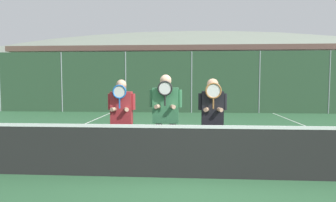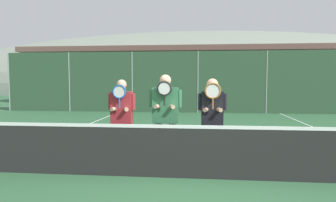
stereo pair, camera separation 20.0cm
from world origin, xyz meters
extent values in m
plane|color=#2D5B38|center=(0.00, 0.00, 0.00)|extent=(120.00, 120.00, 0.00)
ellipsoid|color=gray|center=(0.00, 49.63, 0.00)|extent=(98.27, 54.59, 19.11)
cube|color=beige|center=(-1.38, 17.53, 1.82)|extent=(22.15, 5.00, 3.65)
cube|color=brown|center=(-1.38, 17.53, 3.83)|extent=(22.65, 5.50, 0.36)
cylinder|color=gray|center=(-10.32, 10.41, 1.58)|extent=(0.06, 0.06, 3.16)
cylinder|color=gray|center=(-6.88, 10.41, 1.58)|extent=(0.06, 0.06, 3.16)
cylinder|color=gray|center=(-3.44, 10.41, 1.58)|extent=(0.06, 0.06, 3.16)
cylinder|color=gray|center=(0.00, 10.41, 1.58)|extent=(0.06, 0.06, 3.16)
cylinder|color=gray|center=(3.44, 10.41, 1.58)|extent=(0.06, 0.06, 3.16)
cylinder|color=gray|center=(6.88, 10.41, 1.58)|extent=(0.06, 0.06, 3.16)
cube|color=#2D4C33|center=(0.00, 10.41, 1.58)|extent=(20.64, 0.02, 3.16)
cube|color=black|center=(0.00, 0.00, 0.44)|extent=(10.95, 0.02, 0.88)
cube|color=white|center=(0.00, 0.00, 0.90)|extent=(10.95, 0.03, 0.06)
cube|color=white|center=(-4.14, 3.00, 0.00)|extent=(0.05, 16.00, 0.01)
cylinder|color=#232838|center=(-1.60, 0.74, 0.41)|extent=(0.13, 0.13, 0.82)
cylinder|color=#232838|center=(-1.38, 0.74, 0.41)|extent=(0.13, 0.13, 0.82)
cube|color=maroon|center=(-1.49, 0.74, 1.14)|extent=(0.41, 0.22, 0.65)
sphere|color=tan|center=(-1.49, 0.74, 1.61)|extent=(0.20, 0.20, 0.20)
cylinder|color=maroon|center=(-1.72, 0.74, 1.27)|extent=(0.08, 0.08, 0.32)
cylinder|color=maroon|center=(-1.26, 0.74, 1.27)|extent=(0.08, 0.08, 0.32)
cylinder|color=tan|center=(-1.59, 0.65, 1.13)|extent=(0.16, 0.27, 0.08)
cylinder|color=tan|center=(-1.39, 0.65, 1.13)|extent=(0.16, 0.27, 0.08)
cylinder|color=#1E5BAD|center=(-1.49, 0.56, 1.25)|extent=(0.03, 0.03, 0.20)
torus|color=#1E5BAD|center=(-1.49, 0.56, 1.47)|extent=(0.27, 0.03, 0.27)
cylinder|color=silver|center=(-1.49, 0.56, 1.47)|extent=(0.22, 0.00, 0.22)
cylinder|color=white|center=(-0.75, 0.69, 0.43)|extent=(0.13, 0.13, 0.86)
cylinder|color=white|center=(-0.47, 0.69, 0.43)|extent=(0.13, 0.13, 0.86)
cube|color=#337047|center=(-0.61, 0.69, 1.21)|extent=(0.50, 0.22, 0.68)
sphere|color=tan|center=(-0.61, 0.69, 1.69)|extent=(0.22, 0.22, 0.22)
cylinder|color=#337047|center=(-0.88, 0.69, 1.34)|extent=(0.08, 0.08, 0.34)
cylinder|color=#337047|center=(-0.33, 0.69, 1.34)|extent=(0.08, 0.08, 0.34)
cylinder|color=tan|center=(-0.73, 0.60, 1.19)|extent=(0.16, 0.27, 0.08)
cylinder|color=tan|center=(-0.48, 0.60, 1.19)|extent=(0.16, 0.27, 0.08)
cylinder|color=black|center=(-0.61, 0.51, 1.31)|extent=(0.03, 0.03, 0.20)
torus|color=black|center=(-0.61, 0.51, 1.54)|extent=(0.28, 0.03, 0.28)
cylinder|color=silver|center=(-0.61, 0.51, 1.54)|extent=(0.23, 0.00, 0.23)
cylinder|color=#56565B|center=(0.18, 0.67, 0.41)|extent=(0.13, 0.13, 0.83)
cylinder|color=#56565B|center=(0.41, 0.67, 0.41)|extent=(0.13, 0.13, 0.83)
cube|color=black|center=(0.29, 0.67, 1.16)|extent=(0.41, 0.22, 0.66)
sphere|color=tan|center=(0.29, 0.67, 1.61)|extent=(0.22, 0.22, 0.22)
cylinder|color=black|center=(0.06, 0.67, 1.28)|extent=(0.08, 0.08, 0.32)
cylinder|color=black|center=(0.52, 0.67, 1.28)|extent=(0.08, 0.08, 0.32)
cylinder|color=tan|center=(0.19, 0.58, 1.14)|extent=(0.16, 0.27, 0.08)
cylinder|color=tan|center=(0.40, 0.58, 1.14)|extent=(0.16, 0.27, 0.08)
cylinder|color=#936033|center=(0.29, 0.49, 1.26)|extent=(0.03, 0.03, 0.20)
torus|color=#936033|center=(0.29, 0.49, 1.50)|extent=(0.31, 0.03, 0.31)
cylinder|color=silver|center=(0.29, 0.49, 1.50)|extent=(0.25, 0.00, 0.25)
cube|color=black|center=(-6.23, 13.11, 0.70)|extent=(4.30, 1.78, 0.81)
cube|color=#2D3842|center=(-6.23, 13.11, 1.44)|extent=(2.37, 1.64, 0.66)
cylinder|color=black|center=(-4.83, 12.20, 0.30)|extent=(0.60, 0.16, 0.60)
cylinder|color=black|center=(-4.83, 14.02, 0.30)|extent=(0.60, 0.16, 0.60)
cylinder|color=black|center=(-7.63, 12.20, 0.30)|extent=(0.60, 0.16, 0.60)
cylinder|color=black|center=(-7.63, 14.02, 0.30)|extent=(0.60, 0.16, 0.60)
cube|color=#285638|center=(-0.99, 13.01, 0.70)|extent=(4.49, 1.77, 0.80)
cube|color=#2D3842|center=(-0.99, 13.01, 1.43)|extent=(2.47, 1.63, 0.66)
cylinder|color=black|center=(0.47, 12.10, 0.30)|extent=(0.60, 0.16, 0.60)
cylinder|color=black|center=(0.47, 13.91, 0.30)|extent=(0.60, 0.16, 0.60)
cylinder|color=black|center=(-2.44, 12.10, 0.30)|extent=(0.60, 0.16, 0.60)
cylinder|color=black|center=(-2.44, 13.91, 0.30)|extent=(0.60, 0.16, 0.60)
cube|color=navy|center=(4.17, 12.70, 0.74)|extent=(4.12, 1.78, 0.87)
cube|color=#2D3842|center=(4.17, 12.70, 1.53)|extent=(2.26, 1.64, 0.71)
cylinder|color=black|center=(5.51, 11.78, 0.30)|extent=(0.60, 0.16, 0.60)
cylinder|color=black|center=(5.51, 13.61, 0.30)|extent=(0.60, 0.16, 0.60)
cylinder|color=black|center=(2.83, 11.78, 0.30)|extent=(0.60, 0.16, 0.60)
cylinder|color=black|center=(2.83, 13.61, 0.30)|extent=(0.60, 0.16, 0.60)
cylinder|color=black|center=(7.78, 12.01, 0.30)|extent=(0.60, 0.16, 0.60)
cylinder|color=black|center=(7.78, 13.76, 0.30)|extent=(0.60, 0.16, 0.60)
camera|label=1|loc=(-0.18, -5.09, 1.70)|focal=32.00mm
camera|label=2|loc=(0.02, -5.07, 1.70)|focal=32.00mm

